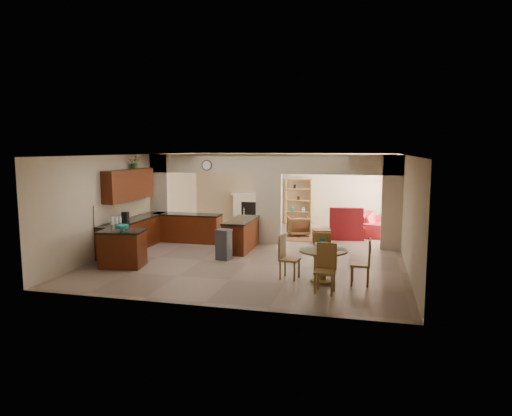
% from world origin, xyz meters
% --- Properties ---
extents(floor, '(10.00, 10.00, 0.00)m').
position_xyz_m(floor, '(0.00, 0.00, 0.00)').
color(floor, '#846E5B').
rests_on(floor, ground).
extents(ceiling, '(10.00, 10.00, 0.00)m').
position_xyz_m(ceiling, '(0.00, 0.00, 2.80)').
color(ceiling, white).
rests_on(ceiling, wall_back).
extents(wall_back, '(8.00, 0.00, 8.00)m').
position_xyz_m(wall_back, '(0.00, 5.00, 1.40)').
color(wall_back, tan).
rests_on(wall_back, floor).
extents(wall_front, '(8.00, 0.00, 8.00)m').
position_xyz_m(wall_front, '(0.00, -5.00, 1.40)').
color(wall_front, tan).
rests_on(wall_front, floor).
extents(wall_left, '(0.00, 10.00, 10.00)m').
position_xyz_m(wall_left, '(-4.00, 0.00, 1.40)').
color(wall_left, tan).
rests_on(wall_left, floor).
extents(wall_right, '(0.00, 10.00, 10.00)m').
position_xyz_m(wall_right, '(4.00, 0.00, 1.40)').
color(wall_right, tan).
rests_on(wall_right, floor).
extents(partition_left_pier, '(0.60, 0.25, 2.80)m').
position_xyz_m(partition_left_pier, '(-3.70, 1.00, 1.40)').
color(partition_left_pier, tan).
rests_on(partition_left_pier, floor).
extents(partition_center_pier, '(0.80, 0.25, 2.20)m').
position_xyz_m(partition_center_pier, '(0.00, 1.00, 1.10)').
color(partition_center_pier, tan).
rests_on(partition_center_pier, floor).
extents(partition_right_pier, '(0.60, 0.25, 2.80)m').
position_xyz_m(partition_right_pier, '(3.70, 1.00, 1.40)').
color(partition_right_pier, tan).
rests_on(partition_right_pier, floor).
extents(partition_header, '(8.00, 0.25, 0.60)m').
position_xyz_m(partition_header, '(0.00, 1.00, 2.50)').
color(partition_header, tan).
rests_on(partition_header, partition_center_pier).
extents(kitchen_counter, '(2.52, 3.29, 1.48)m').
position_xyz_m(kitchen_counter, '(-3.26, -0.25, 0.46)').
color(kitchen_counter, '#3E1607').
rests_on(kitchen_counter, floor).
extents(upper_cabinets, '(0.35, 2.40, 0.90)m').
position_xyz_m(upper_cabinets, '(-3.82, -0.80, 1.92)').
color(upper_cabinets, '#3E1607').
rests_on(upper_cabinets, wall_left).
extents(peninsula, '(0.70, 1.85, 0.91)m').
position_xyz_m(peninsula, '(-0.60, -0.11, 0.46)').
color(peninsula, '#3E1607').
rests_on(peninsula, floor).
extents(wall_clock, '(0.34, 0.03, 0.34)m').
position_xyz_m(wall_clock, '(-2.00, 0.85, 2.45)').
color(wall_clock, '#452517').
rests_on(wall_clock, partition_header).
extents(rug, '(1.60, 1.30, 0.01)m').
position_xyz_m(rug, '(1.20, 2.10, 0.01)').
color(rug, brown).
rests_on(rug, floor).
extents(fireplace, '(1.60, 0.35, 1.20)m').
position_xyz_m(fireplace, '(-1.60, 4.83, 0.61)').
color(fireplace, white).
rests_on(fireplace, floor).
extents(shelving_unit, '(1.00, 0.32, 1.80)m').
position_xyz_m(shelving_unit, '(0.35, 4.82, 0.90)').
color(shelving_unit, olive).
rests_on(shelving_unit, floor).
extents(window_a, '(0.02, 0.90, 1.90)m').
position_xyz_m(window_a, '(3.97, 2.30, 1.20)').
color(window_a, white).
rests_on(window_a, wall_right).
extents(window_b, '(0.02, 0.90, 1.90)m').
position_xyz_m(window_b, '(3.97, 4.00, 1.20)').
color(window_b, white).
rests_on(window_b, wall_right).
extents(glazed_door, '(0.02, 0.70, 2.10)m').
position_xyz_m(glazed_door, '(3.97, 3.15, 1.05)').
color(glazed_door, white).
rests_on(glazed_door, wall_right).
extents(drape_a_left, '(0.10, 0.28, 2.30)m').
position_xyz_m(drape_a_left, '(3.93, 1.70, 1.20)').
color(drape_a_left, '#451F1B').
rests_on(drape_a_left, wall_right).
extents(drape_a_right, '(0.10, 0.28, 2.30)m').
position_xyz_m(drape_a_right, '(3.93, 2.90, 1.20)').
color(drape_a_right, '#451F1B').
rests_on(drape_a_right, wall_right).
extents(drape_b_left, '(0.10, 0.28, 2.30)m').
position_xyz_m(drape_b_left, '(3.93, 3.40, 1.20)').
color(drape_b_left, '#451F1B').
rests_on(drape_b_left, wall_right).
extents(drape_b_right, '(0.10, 0.28, 2.30)m').
position_xyz_m(drape_b_right, '(3.93, 4.60, 1.20)').
color(drape_b_right, '#451F1B').
rests_on(drape_b_right, wall_right).
extents(ceiling_fan, '(1.00, 1.00, 0.10)m').
position_xyz_m(ceiling_fan, '(1.50, 3.00, 2.56)').
color(ceiling_fan, white).
rests_on(ceiling_fan, ceiling).
extents(kitchen_island, '(1.18, 0.92, 0.93)m').
position_xyz_m(kitchen_island, '(-2.98, -2.72, 0.47)').
color(kitchen_island, '#3E1607').
rests_on(kitchen_island, floor).
extents(teal_bowl, '(0.32, 0.32, 0.15)m').
position_xyz_m(teal_bowl, '(-2.93, -2.79, 1.01)').
color(teal_bowl, '#128079').
rests_on(teal_bowl, kitchen_island).
extents(trash_can, '(0.42, 0.37, 0.76)m').
position_xyz_m(trash_can, '(-0.72, -1.41, 0.38)').
color(trash_can, '#2E2E30').
rests_on(trash_can, floor).
extents(dining_table, '(1.09, 1.09, 0.74)m').
position_xyz_m(dining_table, '(2.08, -2.85, 0.50)').
color(dining_table, olive).
rests_on(dining_table, floor).
extents(fruit_bowl, '(0.33, 0.33, 0.18)m').
position_xyz_m(fruit_bowl, '(2.06, -2.92, 0.83)').
color(fruit_bowl, '#58A022').
rests_on(fruit_bowl, dining_table).
extents(sofa, '(2.51, 1.22, 0.71)m').
position_xyz_m(sofa, '(3.30, 3.54, 0.35)').
color(sofa, maroon).
rests_on(sofa, floor).
extents(chaise, '(1.19, 1.02, 0.43)m').
position_xyz_m(chaise, '(2.34, 2.38, 0.22)').
color(chaise, maroon).
rests_on(chaise, floor).
extents(armchair, '(0.91, 0.92, 0.66)m').
position_xyz_m(armchair, '(0.71, 2.47, 0.33)').
color(armchair, maroon).
rests_on(armchair, floor).
extents(ottoman, '(0.66, 0.66, 0.40)m').
position_xyz_m(ottoman, '(1.59, 1.66, 0.20)').
color(ottoman, maroon).
rests_on(ottoman, floor).
extents(plant, '(0.35, 0.31, 0.39)m').
position_xyz_m(plant, '(-3.82, -0.43, 2.56)').
color(plant, '#204913').
rests_on(plant, upper_cabinets).
extents(chair_north, '(0.44, 0.44, 1.02)m').
position_xyz_m(chair_north, '(2.00, -2.20, 0.55)').
color(chair_north, olive).
rests_on(chair_north, floor).
extents(chair_east, '(0.44, 0.43, 1.02)m').
position_xyz_m(chair_east, '(2.98, -2.86, 0.55)').
color(chair_east, olive).
rests_on(chair_east, floor).
extents(chair_south, '(0.45, 0.45, 1.02)m').
position_xyz_m(chair_south, '(2.21, -3.56, 0.55)').
color(chair_south, olive).
rests_on(chair_south, floor).
extents(chair_west, '(0.48, 0.48, 1.02)m').
position_xyz_m(chair_west, '(1.23, -2.77, 0.55)').
color(chair_west, olive).
rests_on(chair_west, floor).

